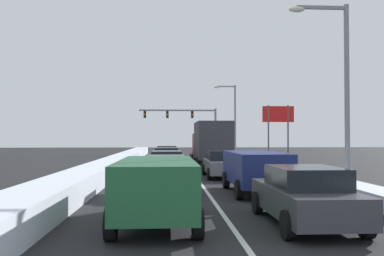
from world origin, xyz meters
name	(u,v)px	position (x,y,z in m)	size (l,w,h in m)	color
ground_plane	(194,174)	(0.00, 20.59, 0.00)	(133.86, 133.86, 0.00)	black
lane_stripe_between_right_lane_and_center_lane	(190,168)	(0.00, 25.74, 0.00)	(0.14, 56.63, 0.01)	silver
snow_bank_right_shoulder	(261,164)	(5.30, 25.74, 0.27)	(1.24, 56.63, 0.54)	silver
snow_bank_left_shoulder	(117,163)	(-5.30, 25.74, 0.42)	(1.69, 56.63, 0.84)	silver
sedan_charcoal_right_lane_nearest	(305,195)	(1.92, 6.06, 0.76)	(2.00, 4.50, 1.51)	#38383D
suv_navy_right_lane_second	(255,168)	(1.92, 12.03, 1.02)	(2.16, 4.90, 1.67)	navy
sedan_gray_right_lane_third	(222,164)	(1.46, 18.65, 0.76)	(2.00, 4.50, 1.51)	slate
box_truck_right_lane_fourth	(211,142)	(1.56, 25.57, 1.90)	(2.53, 7.20, 3.36)	maroon
sedan_red_right_lane_fifth	(202,154)	(1.50, 33.26, 0.76)	(2.00, 4.50, 1.51)	maroon
suv_green_center_lane_nearest	(157,185)	(-1.91, 6.39, 1.02)	(2.16, 4.90, 1.67)	#1E5633
sedan_white_center_lane_second	(165,174)	(-1.75, 12.67, 0.76)	(2.00, 4.50, 1.51)	silver
sedan_tan_center_lane_third	(167,164)	(-1.70, 18.61, 0.76)	(2.00, 4.50, 1.51)	#937F60
sedan_silver_center_lane_fourth	(166,158)	(-1.73, 25.58, 0.76)	(2.00, 4.50, 1.51)	#B7BABF
sedan_black_center_lane_fifth	(167,154)	(-1.72, 31.49, 0.76)	(2.00, 4.50, 1.51)	black
traffic_light_gantry	(188,119)	(1.18, 51.47, 4.72)	(10.60, 0.47, 6.20)	slate
street_lamp_right_near	(339,78)	(5.77, 12.87, 4.83)	(2.66, 0.36, 8.05)	gray
street_lamp_right_mid	(232,114)	(5.99, 43.76, 5.04)	(2.66, 0.36, 8.46)	gray
roadside_sign_right	(278,120)	(9.45, 36.12, 4.02)	(3.20, 0.16, 5.50)	#59595B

